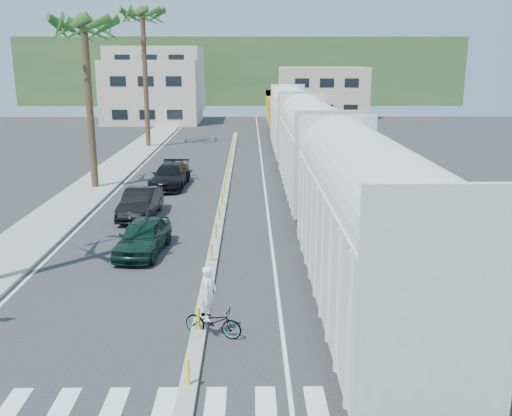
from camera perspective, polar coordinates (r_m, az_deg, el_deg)
The scene contains 15 objects.
ground at distance 15.76m, azimuth -6.38°, elevation -15.67°, with size 140.00×140.00×0.00m, color #28282B.
sidewalk at distance 40.60m, azimuth -14.96°, elevation 2.91°, with size 3.00×90.00×0.15m, color gray.
rails at distance 42.43m, azimuth 4.06°, elevation 3.79°, with size 1.56×100.00×0.06m.
median at distance 34.44m, azimuth -3.18°, elevation 1.38°, with size 0.45×60.00×0.85m.
crosswalk at distance 14.08m, azimuth -7.21°, elevation -19.74°, with size 14.00×2.20×0.01m, color silver.
lane_markings at distance 39.52m, azimuth -5.99°, elevation 2.91°, with size 9.42×90.00×0.01m.
freight_train at distance 37.22m, azimuth 4.73°, elevation 6.75°, with size 3.00×60.94×5.85m.
palm_trees at distance 37.62m, azimuth -16.34°, elevation 18.40°, with size 3.50×37.20×13.75m.
buildings at distance 85.65m, azimuth -6.11°, elevation 12.07°, with size 38.00×27.00×10.00m.
hillside at distance 113.58m, azimuth -1.46°, elevation 13.56°, with size 80.00×20.00×12.00m, color #385628.
car_lead at distance 24.50m, azimuth -11.22°, elevation -2.79°, with size 2.15×4.44×1.46m, color black.
car_second at distance 30.16m, azimuth -11.48°, elevation 0.49°, with size 1.78×4.57×1.48m, color black.
car_third at distance 37.02m, azimuth -8.59°, elevation 3.19°, with size 2.33×5.17×1.47m, color black.
car_rear at distance 40.76m, azimuth -8.34°, elevation 4.02°, with size 1.94×4.20×1.17m, color #A6A8AB.
cyclist at distance 17.07m, azimuth -4.38°, elevation -10.59°, with size 1.73×2.16×2.17m.
Camera 1 is at (1.53, -13.55, 7.90)m, focal length 40.00 mm.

